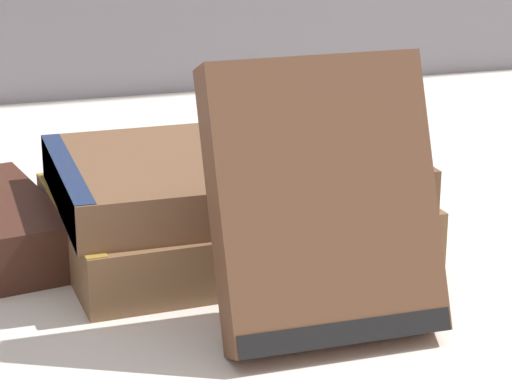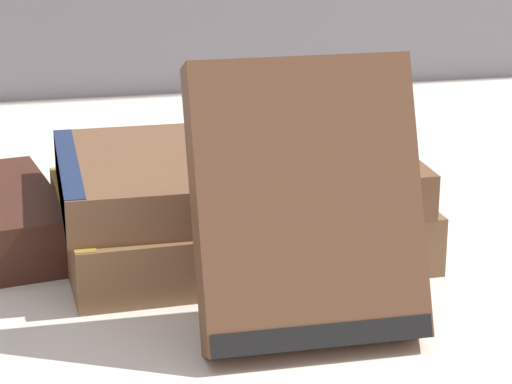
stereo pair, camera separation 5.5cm
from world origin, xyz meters
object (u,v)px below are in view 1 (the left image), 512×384
pocket_watch (275,150)px  reading_glasses (70,202)px  book_flat_top (222,175)px  book_leaning_front (324,210)px  book_flat_bottom (223,220)px

pocket_watch → reading_glasses: size_ratio=0.50×
book_flat_top → book_leaning_front: size_ratio=1.47×
book_leaning_front → pocket_watch: (0.01, 0.12, -0.00)m
reading_glasses → book_flat_top: bearing=-65.1°
book_flat_bottom → reading_glasses: 0.14m
book_flat_bottom → book_flat_top: size_ratio=1.05×
book_flat_top → reading_glasses: size_ratio=1.98×
book_leaning_front → book_flat_top: bearing=98.2°
book_flat_bottom → book_flat_top: (-0.00, -0.00, 0.03)m
book_leaning_front → reading_glasses: bearing=111.5°
book_flat_top → book_flat_bottom: bearing=67.6°
book_flat_bottom → book_leaning_front: 0.15m
book_flat_bottom → pocket_watch: (0.03, -0.02, 0.05)m
book_flat_bottom → reading_glasses: book_flat_bottom is taller
reading_glasses → pocket_watch: bearing=-58.9°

